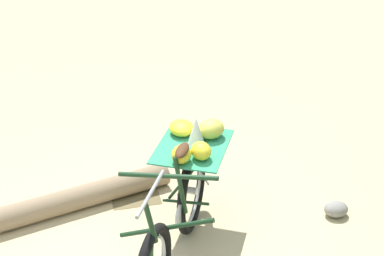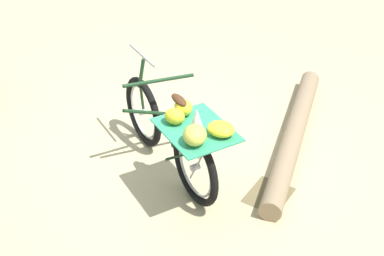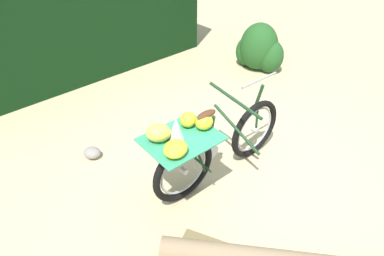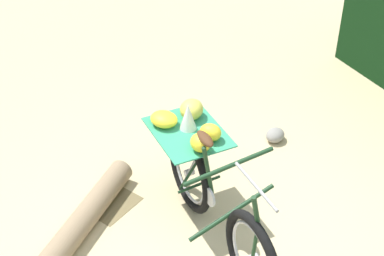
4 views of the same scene
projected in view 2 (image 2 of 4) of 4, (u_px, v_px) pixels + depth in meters
The scene contains 4 objects.
ground_plane at pixel (155, 161), 5.78m from camera, with size 60.00×60.00×0.00m, color #C6B284.
bicycle at pixel (174, 133), 5.30m from camera, with size 1.10×1.71×1.03m.
fallen_log at pixel (293, 135), 5.98m from camera, with size 0.21×0.21×2.48m, color #937A5B.
leaf_litter_patch at pixel (269, 195), 5.35m from camera, with size 0.44×0.36×0.01m, color olive.
Camera 2 is at (3.70, 2.78, 3.50)m, focal length 54.26 mm.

